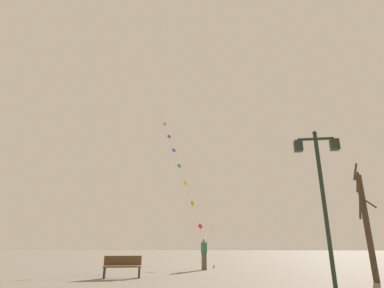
{
  "coord_description": "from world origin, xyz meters",
  "views": [
    {
      "loc": [
        0.27,
        -1.22,
        1.3
      ],
      "look_at": [
        -2.17,
        17.23,
        7.51
      ],
      "focal_mm": 28.61,
      "sensor_mm": 36.0,
      "label": 1
    }
  ],
  "objects_px": {
    "kite_train": "(179,166)",
    "park_bench": "(122,267)",
    "twin_lantern_lamp_post": "(320,175)",
    "kite_flyer": "(204,253)",
    "bare_tree": "(366,220)"
  },
  "relations": [
    {
      "from": "twin_lantern_lamp_post",
      "to": "kite_flyer",
      "type": "bearing_deg",
      "value": 122.71
    },
    {
      "from": "kite_flyer",
      "to": "park_bench",
      "type": "distance_m",
      "value": 5.96
    },
    {
      "from": "twin_lantern_lamp_post",
      "to": "kite_flyer",
      "type": "xyz_separation_m",
      "value": [
        -4.88,
        7.6,
        -2.77
      ]
    },
    {
      "from": "bare_tree",
      "to": "twin_lantern_lamp_post",
      "type": "bearing_deg",
      "value": -134.57
    },
    {
      "from": "twin_lantern_lamp_post",
      "to": "kite_train",
      "type": "relative_size",
      "value": 0.36
    },
    {
      "from": "kite_flyer",
      "to": "bare_tree",
      "type": "distance_m",
      "value": 8.97
    },
    {
      "from": "kite_train",
      "to": "park_bench",
      "type": "relative_size",
      "value": 8.85
    },
    {
      "from": "twin_lantern_lamp_post",
      "to": "park_bench",
      "type": "height_order",
      "value": "twin_lantern_lamp_post"
    },
    {
      "from": "twin_lantern_lamp_post",
      "to": "park_bench",
      "type": "bearing_deg",
      "value": 162.57
    },
    {
      "from": "kite_flyer",
      "to": "park_bench",
      "type": "xyz_separation_m",
      "value": [
        -3.03,
        -5.12,
        -0.45
      ]
    },
    {
      "from": "twin_lantern_lamp_post",
      "to": "bare_tree",
      "type": "relative_size",
      "value": 1.16
    },
    {
      "from": "twin_lantern_lamp_post",
      "to": "kite_flyer",
      "type": "relative_size",
      "value": 3.12
    },
    {
      "from": "park_bench",
      "to": "kite_flyer",
      "type": "bearing_deg",
      "value": 42.05
    },
    {
      "from": "kite_train",
      "to": "kite_flyer",
      "type": "relative_size",
      "value": 8.58
    },
    {
      "from": "kite_train",
      "to": "bare_tree",
      "type": "relative_size",
      "value": 3.2
    }
  ]
}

